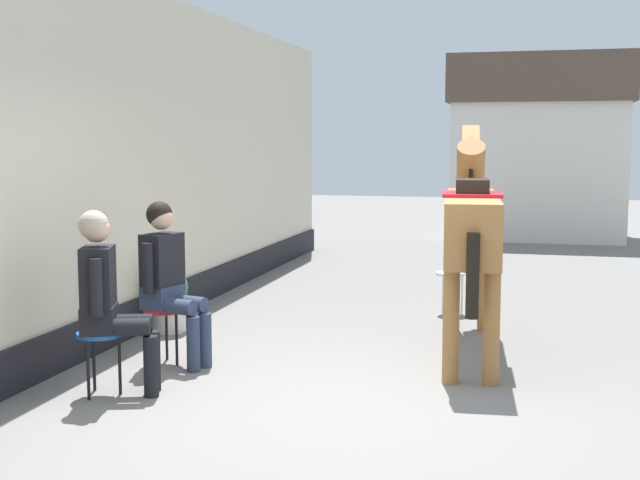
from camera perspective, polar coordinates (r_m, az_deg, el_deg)
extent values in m
plane|color=slate|center=(9.11, 5.26, -5.37)|extent=(40.00, 40.00, 0.00)
cube|color=beige|center=(8.29, -14.09, 5.13)|extent=(0.30, 14.00, 3.40)
cube|color=black|center=(8.46, -13.68, -5.22)|extent=(0.34, 14.00, 0.36)
cube|color=silver|center=(17.33, 14.36, 4.50)|extent=(3.20, 2.40, 2.60)
cube|color=brown|center=(17.36, 14.53, 10.28)|extent=(3.40, 2.60, 0.90)
cylinder|color=#194C99|center=(6.57, -14.54, -6.11)|extent=(0.34, 0.34, 0.03)
cylinder|color=black|center=(6.61, -13.27, -8.15)|extent=(0.02, 0.02, 0.45)
cylinder|color=black|center=(6.75, -14.90, -7.87)|extent=(0.02, 0.02, 0.45)
cylinder|color=black|center=(6.52, -15.26, -8.40)|extent=(0.02, 0.02, 0.45)
cube|color=black|center=(6.55, -14.57, -5.13)|extent=(0.33, 0.38, 0.20)
cube|color=black|center=(6.49, -14.65, -2.36)|extent=(0.32, 0.39, 0.44)
sphere|color=tan|center=(6.45, -14.74, 0.71)|extent=(0.20, 0.20, 0.20)
sphere|color=#B2A38E|center=(6.45, -14.92, 0.97)|extent=(0.22, 0.22, 0.22)
cylinder|color=black|center=(6.61, -12.81, -5.42)|extent=(0.40, 0.25, 0.13)
cylinder|color=black|center=(6.65, -11.10, -7.95)|extent=(0.11, 0.11, 0.46)
cylinder|color=black|center=(6.45, -13.00, -5.72)|extent=(0.40, 0.25, 0.13)
cylinder|color=black|center=(6.50, -11.25, -8.31)|extent=(0.11, 0.11, 0.46)
cylinder|color=black|center=(6.69, -14.18, -2.52)|extent=(0.09, 0.09, 0.42)
cylinder|color=black|center=(6.30, -14.76, -3.10)|extent=(0.09, 0.09, 0.42)
cylinder|color=red|center=(7.37, -10.46, -4.63)|extent=(0.34, 0.34, 0.03)
cylinder|color=black|center=(7.33, -9.58, -6.59)|extent=(0.02, 0.02, 0.45)
cylinder|color=black|center=(7.55, -10.23, -6.21)|extent=(0.02, 0.02, 0.45)
cylinder|color=black|center=(7.37, -11.45, -6.55)|extent=(0.02, 0.02, 0.45)
cube|color=#2D3851|center=(7.35, -10.48, -3.75)|extent=(0.32, 0.37, 0.20)
cube|color=black|center=(7.30, -10.53, -1.28)|extent=(0.30, 0.39, 0.44)
sphere|color=tan|center=(7.26, -10.59, 1.46)|extent=(0.20, 0.20, 0.20)
sphere|color=black|center=(7.27, -10.72, 1.70)|extent=(0.22, 0.22, 0.22)
cylinder|color=#2D3851|center=(7.30, -8.92, -4.19)|extent=(0.40, 0.23, 0.13)
cylinder|color=#2D3851|center=(7.24, -7.70, -6.67)|extent=(0.11, 0.11, 0.46)
cylinder|color=#2D3851|center=(7.18, -9.72, -4.39)|extent=(0.40, 0.23, 0.13)
cylinder|color=#2D3851|center=(7.12, -8.48, -6.92)|extent=(0.11, 0.11, 0.46)
cylinder|color=black|center=(7.44, -9.41, -1.49)|extent=(0.09, 0.09, 0.42)
cylinder|color=black|center=(7.14, -11.44, -1.88)|extent=(0.09, 0.09, 0.42)
cube|color=#9E6B38|center=(7.59, 10.10, 1.01)|extent=(0.63, 2.23, 0.52)
cylinder|color=#9E6B38|center=(8.65, 8.89, -3.02)|extent=(0.13, 0.13, 0.90)
cylinder|color=#9E6B38|center=(8.66, 10.95, -3.06)|extent=(0.13, 0.13, 0.90)
cylinder|color=#9E6B38|center=(6.75, 8.76, -5.77)|extent=(0.13, 0.13, 0.90)
cylinder|color=#9E6B38|center=(6.75, 11.41, -5.82)|extent=(0.13, 0.13, 0.90)
cylinder|color=#9E6B38|center=(8.76, 10.05, 4.32)|extent=(0.33, 0.65, 0.73)
cube|color=#9E6B38|center=(9.09, 10.06, 6.34)|extent=(0.23, 0.54, 0.40)
cube|color=black|center=(8.73, 10.07, 5.23)|extent=(0.09, 0.63, 0.48)
cylinder|color=black|center=(6.49, 10.19, -2.38)|extent=(0.11, 0.11, 0.65)
cube|color=red|center=(7.47, 10.15, 3.04)|extent=(0.55, 0.64, 0.03)
cube|color=black|center=(7.46, 10.17, 3.57)|extent=(0.32, 0.46, 0.12)
cylinder|color=beige|center=(8.65, -10.11, -5.14)|extent=(0.34, 0.34, 0.28)
cylinder|color=beige|center=(8.62, -10.12, -4.36)|extent=(0.43, 0.43, 0.04)
sphere|color=#2D7A38|center=(8.59, -10.15, -3.18)|extent=(0.40, 0.40, 0.40)
cylinder|color=white|center=(9.44, 8.73, -2.24)|extent=(0.32, 0.32, 0.03)
cylinder|color=silver|center=(9.47, 9.49, -3.64)|extent=(0.02, 0.02, 0.43)
cylinder|color=silver|center=(9.60, 8.38, -3.48)|extent=(0.02, 0.02, 0.43)
cylinder|color=silver|center=(9.38, 8.24, -3.72)|extent=(0.02, 0.02, 0.43)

